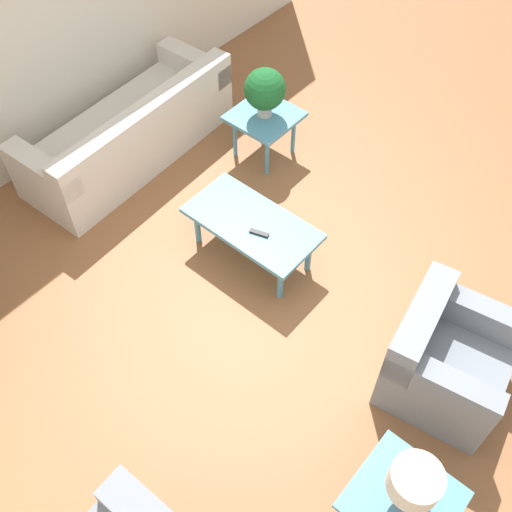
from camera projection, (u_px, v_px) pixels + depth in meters
ground_plane at (308, 298)px, 4.90m from camera, size 14.00×14.00×0.00m
wall_right at (31, 15)px, 5.07m from camera, size 0.12×7.20×2.70m
sofa at (131, 133)px, 5.75m from camera, size 0.92×2.21×0.73m
armchair at (444, 360)px, 4.18m from camera, size 0.89×0.92×0.80m
coffee_table at (252, 225)px, 4.90m from camera, size 1.11×0.56×0.42m
side_table_plant at (264, 120)px, 5.66m from camera, size 0.59×0.59×0.48m
side_table_lamp at (402, 502)px, 3.50m from camera, size 0.59×0.59×0.48m
potted_plant at (265, 90)px, 5.39m from camera, size 0.38×0.38×0.48m
table_lamp at (414, 483)px, 3.23m from camera, size 0.29×0.29×0.40m
remote_control at (259, 233)px, 4.77m from camera, size 0.16×0.09×0.02m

